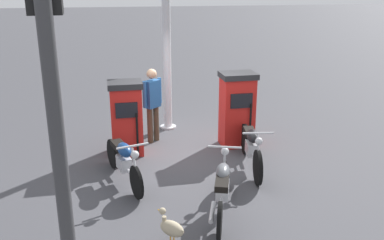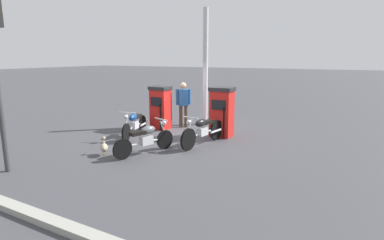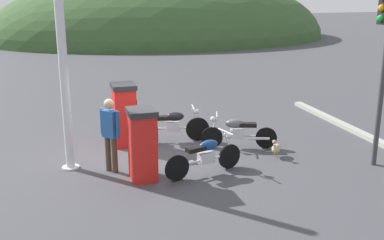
{
  "view_description": "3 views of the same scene",
  "coord_description": "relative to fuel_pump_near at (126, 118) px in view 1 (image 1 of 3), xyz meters",
  "views": [
    {
      "loc": [
        8.11,
        -1.62,
        3.5
      ],
      "look_at": [
        1.39,
        -0.18,
        1.26
      ],
      "focal_mm": 39.2,
      "sensor_mm": 36.0,
      "label": 1
    },
    {
      "loc": [
        9.19,
        5.09,
        2.67
      ],
      "look_at": [
        0.54,
        0.58,
        0.67
      ],
      "focal_mm": 29.16,
      "sensor_mm": 36.0,
      "label": 2
    },
    {
      "loc": [
        -2.2,
        -10.77,
        4.07
      ],
      "look_at": [
        1.2,
        0.31,
        0.8
      ],
      "focal_mm": 44.02,
      "sensor_mm": 36.0,
      "label": 3
    }
  ],
  "objects": [
    {
      "name": "ground_plane",
      "position": [
        0.39,
        1.22,
        -0.8
      ],
      "size": [
        120.0,
        120.0,
        0.0
      ],
      "primitive_type": "plane",
      "color": "#424247"
    },
    {
      "name": "attendant_person",
      "position": [
        -0.61,
        0.63,
        0.18
      ],
      "size": [
        0.43,
        0.5,
        1.71
      ],
      "color": "#473828",
      "rests_on": "ground"
    },
    {
      "name": "roadside_traffic_light",
      "position": [
        5.34,
        -0.78,
        1.92
      ],
      "size": [
        0.38,
        0.24,
        4.01
      ],
      "color": "#38383A",
      "rests_on": "ground"
    },
    {
      "name": "motorcycle_far_pump",
      "position": [
        1.27,
        2.34,
        -0.34
      ],
      "size": [
        2.1,
        0.67,
        0.96
      ],
      "color": "black",
      "rests_on": "ground"
    },
    {
      "name": "motorcycle_extra",
      "position": [
        2.77,
        1.31,
        -0.35
      ],
      "size": [
        1.89,
        0.86,
        0.92
      ],
      "color": "black",
      "rests_on": "ground"
    },
    {
      "name": "fuel_pump_far",
      "position": [
        -0.0,
        2.44,
        0.04
      ],
      "size": [
        0.66,
        0.77,
        1.67
      ],
      "color": "red",
      "rests_on": "ground"
    },
    {
      "name": "wandering_duck",
      "position": [
        3.43,
        0.39,
        -0.57
      ],
      "size": [
        0.43,
        0.41,
        0.49
      ],
      "color": "tan",
      "rests_on": "ground"
    },
    {
      "name": "motorcycle_near_pump",
      "position": [
        1.39,
        -0.15,
        -0.34
      ],
      "size": [
        1.94,
        0.71,
        0.93
      ],
      "color": "black",
      "rests_on": "ground"
    },
    {
      "name": "canopy_support_pole",
      "position": [
        -1.5,
        1.11,
        1.35
      ],
      "size": [
        0.4,
        0.4,
        4.46
      ],
      "color": "silver",
      "rests_on": "ground"
    },
    {
      "name": "fuel_pump_near",
      "position": [
        0.0,
        0.0,
        0.0
      ],
      "size": [
        0.65,
        0.71,
        1.58
      ],
      "color": "red",
      "rests_on": "ground"
    }
  ]
}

